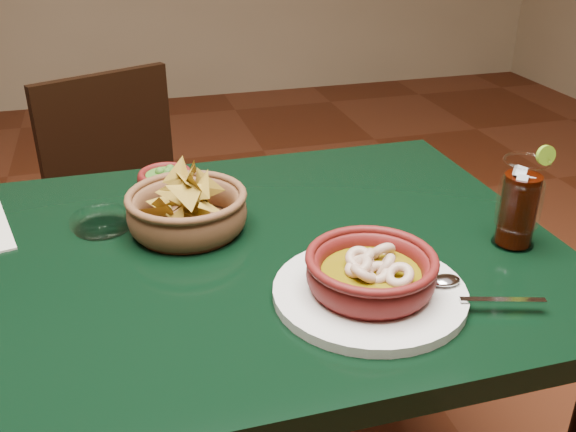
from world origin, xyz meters
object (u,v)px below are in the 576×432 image
object	(u,v)px
dining_chair	(136,222)
cola_drink	(519,204)
dining_table	(207,303)
chip_basket	(187,210)
shrimp_plate	(371,277)

from	to	relation	value
dining_chair	cola_drink	xyz separation A→B (m)	(0.60, -0.81, 0.35)
dining_chair	cola_drink	size ratio (longest dim) A/B	4.96
dining_table	chip_basket	world-z (taller)	chip_basket
cola_drink	dining_chair	bearing A→B (deg)	126.77
dining_chair	chip_basket	world-z (taller)	chip_basket
cola_drink	shrimp_plate	bearing A→B (deg)	-164.15
chip_basket	dining_chair	bearing A→B (deg)	97.53
dining_chair	chip_basket	distance (m)	0.69
dining_table	shrimp_plate	bearing A→B (deg)	-41.92
dining_chair	cola_drink	bearing A→B (deg)	-53.23
dining_table	cola_drink	xyz separation A→B (m)	(0.51, -0.11, 0.17)
shrimp_plate	cola_drink	xyz separation A→B (m)	(0.30, 0.08, 0.04)
dining_table	chip_basket	bearing A→B (deg)	97.52
shrimp_plate	chip_basket	bearing A→B (deg)	128.63
cola_drink	chip_basket	bearing A→B (deg)	158.96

